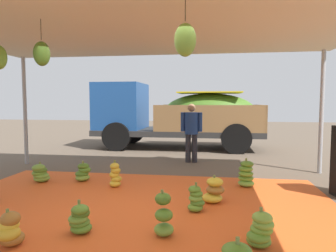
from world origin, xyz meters
name	(u,v)px	position (x,y,z in m)	size (l,w,h in m)	color
ground_plane	(161,171)	(0.00, 3.00, 0.00)	(40.00, 40.00, 0.00)	brown
tarp_orange	(128,214)	(0.00, 0.00, 0.01)	(6.63, 5.03, 0.01)	#E05B23
tent_canopy	(123,18)	(-0.01, -0.09, 2.88)	(8.00, 7.00, 2.97)	#9EA0A5
banana_bunch_0	(10,230)	(-1.08, -1.20, 0.20)	(0.40, 0.42, 0.45)	#996628
banana_bunch_1	(214,191)	(1.29, 0.75, 0.20)	(0.46, 0.43, 0.46)	gold
banana_bunch_4	(261,231)	(1.82, -0.81, 0.21)	(0.40, 0.44, 0.48)	#518428
banana_bunch_5	(83,172)	(-1.49, 1.78, 0.19)	(0.43, 0.44, 0.43)	#75A83D
banana_bunch_6	(246,174)	(1.93, 1.85, 0.25)	(0.45, 0.45, 0.57)	#75A83D
banana_bunch_7	(115,176)	(-0.65, 1.41, 0.24)	(0.31, 0.31, 0.54)	gold
banana_bunch_9	(164,216)	(0.66, -0.66, 0.26)	(0.34, 0.34, 0.59)	#6B9E38
banana_bunch_10	(40,173)	(-2.34, 1.54, 0.19)	(0.46, 0.46, 0.43)	#75A83D
banana_bunch_12	(196,199)	(1.01, 0.30, 0.19)	(0.32, 0.31, 0.45)	#60932D
banana_bunch_13	(80,219)	(-0.42, -0.73, 0.19)	(0.36, 0.34, 0.44)	#518428
cargo_truck_main	(175,114)	(-0.13, 6.87, 1.26)	(6.05, 2.32, 2.40)	#2D2D2D
worker_0	(191,128)	(0.67, 4.17, 0.96)	(0.60, 0.37, 1.65)	#26262D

